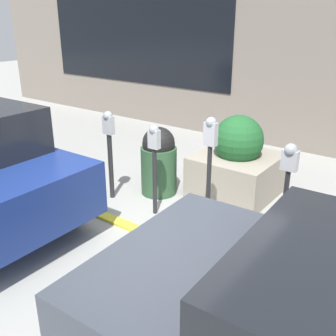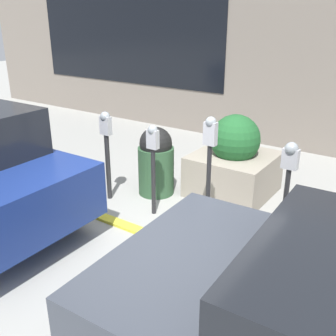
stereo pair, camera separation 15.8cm
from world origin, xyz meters
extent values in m
plane|color=#999993|center=(0.00, 0.00, 0.00)|extent=(40.00, 40.00, 0.00)
cube|color=gold|center=(0.00, 0.08, 0.02)|extent=(19.00, 0.16, 0.04)
cube|color=slate|center=(0.00, -4.48, 2.00)|extent=(19.00, 0.15, 4.01)
cube|color=black|center=(4.28, -4.39, 2.20)|extent=(5.70, 0.02, 2.40)
cylinder|color=#232326|center=(-1.39, -0.45, 0.55)|extent=(0.06, 0.06, 1.11)
cube|color=#B7B7BC|center=(-1.39, -0.45, 1.22)|extent=(0.17, 0.09, 0.23)
sphere|color=gray|center=(-1.39, -0.45, 1.33)|extent=(0.15, 0.15, 0.15)
cylinder|color=#232326|center=(-0.40, -0.47, 0.59)|extent=(0.06, 0.06, 1.19)
cube|color=#B7B7BC|center=(-0.40, -0.47, 1.33)|extent=(0.16, 0.09, 0.29)
sphere|color=gray|center=(-0.40, -0.47, 1.47)|extent=(0.13, 0.13, 0.13)
cylinder|color=#232326|center=(0.46, -0.46, 0.49)|extent=(0.06, 0.06, 0.98)
cube|color=#B7B7BC|center=(0.46, -0.46, 1.11)|extent=(0.16, 0.09, 0.26)
sphere|color=gray|center=(0.46, -0.46, 1.24)|extent=(0.13, 0.13, 0.13)
cylinder|color=#232326|center=(1.33, -0.47, 0.51)|extent=(0.07, 0.07, 1.03)
cube|color=#B7B7BC|center=(1.33, -0.47, 1.16)|extent=(0.17, 0.09, 0.27)
sphere|color=gray|center=(1.33, -0.47, 1.30)|extent=(0.14, 0.14, 0.14)
cube|color=gray|center=(-0.15, -1.74, 0.32)|extent=(1.19, 1.20, 0.64)
sphere|color=#1E5628|center=(-0.15, -1.74, 0.89)|extent=(0.76, 0.76, 0.76)
cylinder|color=black|center=(-1.40, 0.32, 0.33)|extent=(0.67, 0.24, 0.67)
cylinder|color=black|center=(1.32, 0.45, 0.33)|extent=(0.66, 0.21, 0.66)
cylinder|color=#2D5133|center=(0.85, -1.05, 0.38)|extent=(0.56, 0.56, 0.76)
sphere|color=black|center=(0.85, -1.05, 0.83)|extent=(0.50, 0.50, 0.50)
camera|label=1|loc=(-2.70, 3.47, 2.66)|focal=42.00mm
camera|label=2|loc=(-2.57, 3.56, 2.66)|focal=42.00mm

